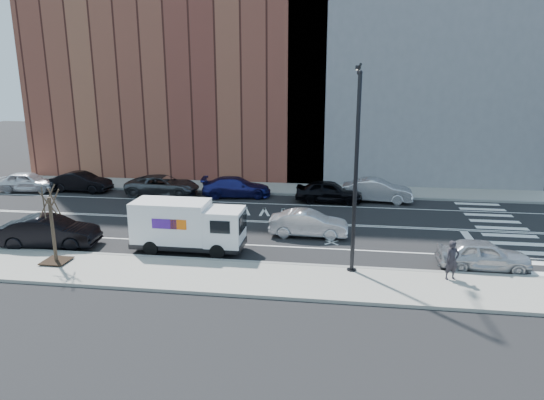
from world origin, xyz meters
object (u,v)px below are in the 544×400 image
(fedex_van, at_px, (187,225))
(far_parked_a, at_px, (28,182))
(pedestrian, at_px, (452,260))
(driving_sedan, at_px, (309,224))
(far_parked_b, at_px, (82,182))
(near_parked_front, at_px, (483,255))

(fedex_van, relative_size, far_parked_a, 1.27)
(far_parked_a, xyz_separation_m, pedestrian, (29.02, -13.22, 0.25))
(fedex_van, height_order, driving_sedan, fedex_van)
(far_parked_a, distance_m, driving_sedan, 23.72)
(far_parked_b, height_order, near_parked_front, far_parked_b)
(driving_sedan, distance_m, near_parked_front, 9.19)
(driving_sedan, bearing_deg, far_parked_b, 66.30)
(far_parked_a, xyz_separation_m, driving_sedan, (22.41, -7.76, -0.05))
(fedex_van, bearing_deg, driving_sedan, 28.80)
(far_parked_a, bearing_deg, driving_sedan, -114.82)
(fedex_van, height_order, far_parked_a, fedex_van)
(far_parked_a, relative_size, driving_sedan, 1.03)
(far_parked_b, distance_m, pedestrian, 28.44)
(pedestrian, bearing_deg, far_parked_b, 130.67)
(driving_sedan, height_order, pedestrian, pedestrian)
(driving_sedan, distance_m, pedestrian, 8.58)
(pedestrian, bearing_deg, far_parked_a, 135.16)
(far_parked_a, height_order, near_parked_front, far_parked_a)
(fedex_van, xyz_separation_m, near_parked_front, (14.43, -0.44, -0.67))
(near_parked_front, bearing_deg, pedestrian, 134.51)
(far_parked_a, xyz_separation_m, far_parked_b, (4.14, 0.56, -0.02))
(far_parked_a, distance_m, pedestrian, 31.89)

